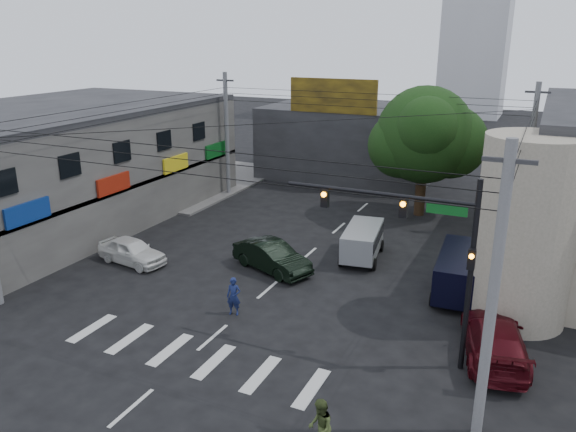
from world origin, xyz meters
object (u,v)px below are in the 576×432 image
Objects in this scene: traffic_officer at (234,296)px; pedestrian_olive at (320,427)px; maroon_sedan at (495,339)px; street_tree at (425,135)px; utility_pole_near_right at (493,299)px; white_compact at (132,251)px; silver_minivan at (362,243)px; utility_pole_far_left at (227,135)px; navy_van at (460,274)px; utility_pole_far_right at (529,160)px; traffic_gantry at (425,239)px; dark_sedan at (272,257)px.

pedestrian_olive is at bearing -57.18° from traffic_officer.
street_tree is at bearing -81.02° from maroon_sedan.
white_compact is (-18.65, 6.39, -3.90)m from utility_pole_near_right.
street_tree is at bearing 63.67° from traffic_officer.
utility_pole_near_right is 20.09m from white_compact.
silver_minivan reaches higher than pedestrian_olive.
utility_pole_far_left is 5.35× the size of traffic_officer.
street_tree is 1.67× the size of navy_van.
street_tree is at bearing 171.25° from utility_pole_far_right.
pedestrian_olive reaches higher than maroon_sedan.
traffic_gantry is 1.47× the size of dark_sedan.
street_tree is at bearing 162.89° from pedestrian_olive.
pedestrian_olive is (-4.08, -23.31, -3.71)m from utility_pole_far_right.
utility_pole_far_left is at bearing -176.05° from street_tree.
maroon_sedan is at bearing -6.95° from traffic_officer.
pedestrian_olive reaches higher than dark_sedan.
street_tree is 24.86m from pedestrian_olive.
pedestrian_olive is at bearing -126.01° from dark_sedan.
silver_minivan is (3.76, 3.56, 0.13)m from dark_sedan.
pedestrian_olive is at bearing 167.75° from navy_van.
silver_minivan is (-7.61, 7.46, 0.12)m from maroon_sedan.
silver_minivan is at bearing -56.69° from maroon_sedan.
utility_pole_far_right is 11.37m from navy_van.
utility_pole_far_right is 16.19m from maroon_sedan.
navy_van is at bearing -101.19° from utility_pole_far_right.
pedestrian_olive is (-1.40, -6.31, -3.94)m from traffic_gantry.
traffic_gantry is 0.78× the size of utility_pole_far_right.
utility_pole_near_right is 2.15× the size of white_compact.
traffic_gantry is at bearing -99.19° from dark_sedan.
traffic_officer is (-10.72, 3.63, -3.74)m from utility_pole_near_right.
traffic_officer is (0.65, -5.05, 0.10)m from dark_sedan.
pedestrian_olive is (2.42, -24.31, -4.59)m from street_tree.
utility_pole_far_right is at bearing -14.57° from navy_van.
navy_van reaches higher than silver_minivan.
utility_pole_near_right is 11.92m from traffic_officer.
traffic_gantry is 8.97m from traffic_officer.
white_compact is (-12.15, -15.11, -4.78)m from street_tree.
utility_pole_near_right is 20.50m from utility_pole_far_right.
pedestrian_olive is (7.29, -11.48, 0.12)m from dark_sedan.
utility_pole_far_left reaches higher than street_tree.
maroon_sedan is (18.65, -1.61, 0.08)m from white_compact.
dark_sedan is at bearing -50.85° from utility_pole_far_left.
maroon_sedan is at bearing -36.83° from utility_pole_far_left.
traffic_officer reaches higher than maroon_sedan.
utility_pole_far_right is 5.19× the size of pedestrian_olive.
navy_van is 10.68m from traffic_officer.
utility_pole_far_right is (0.00, 20.50, 0.00)m from utility_pole_near_right.
silver_minivan reaches higher than white_compact.
utility_pole_near_right is (6.50, -21.50, -0.87)m from street_tree.
navy_van is at bearing 84.82° from traffic_gantry.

